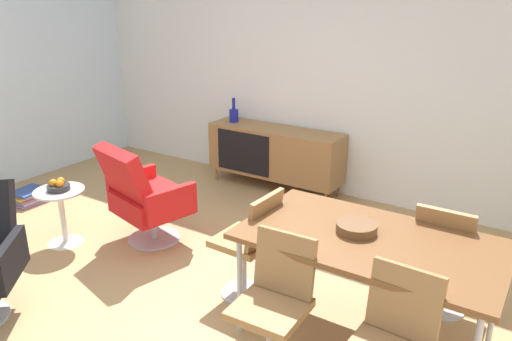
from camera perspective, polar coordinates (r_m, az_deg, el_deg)
The scene contains 13 objects.
ground_plane at distance 4.02m, azimuth -9.99°, elevation -13.31°, with size 8.32×8.32×0.00m, color tan.
wall_back at distance 5.60m, azimuth 7.69°, elevation 11.63°, with size 6.80×0.12×2.80m, color white.
sideboard at distance 5.74m, azimuth 2.18°, elevation 2.14°, with size 1.60×0.45×0.72m.
vase_cobalt at distance 5.95m, azimuth -2.57°, elevation 6.45°, with size 0.11×0.11×0.29m.
dining_table at distance 3.20m, azimuth 12.95°, elevation -8.21°, with size 1.60×0.90×0.74m.
wooden_bowl_on_table at distance 3.22m, azimuth 11.48°, elevation -6.44°, with size 0.26×0.26×0.06m, color brown.
dining_chair_front_left at distance 3.00m, azimuth 2.17°, elevation -14.77°, with size 0.42×0.44×0.86m.
dining_chair_near_window at distance 3.65m, azimuth -0.61°, elevation -8.03°, with size 0.44×0.41×0.86m.
dining_chair_back_right at distance 3.71m, azimuth 20.88°, elevation -8.96°, with size 0.40×0.43×0.86m.
lounge_chair_red at distance 4.56m, azimuth -12.74°, elevation -2.73°, with size 0.82×0.78×0.95m.
side_table_round at distance 4.82m, azimuth -21.43°, elevation -4.30°, with size 0.44×0.44×0.52m.
fruit_bowl at distance 4.73m, azimuth -21.78°, elevation -1.65°, with size 0.20×0.20×0.11m.
magazine_stack at distance 5.99m, azimuth -24.49°, elevation -2.68°, with size 0.33×0.41×0.14m.
Camera 1 is at (2.37, -2.41, 2.16)m, focal length 34.79 mm.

